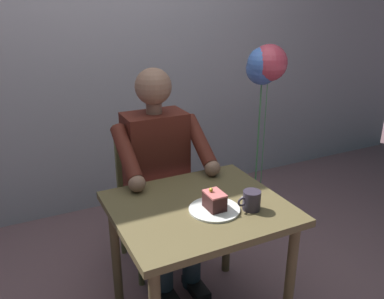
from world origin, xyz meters
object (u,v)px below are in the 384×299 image
object	(u,v)px
chair	(152,187)
coffee_cup	(251,200)
seated_person	(161,174)
dining_table	(199,223)
balloon_display	(265,77)
dessert_spoon	(251,205)
cake_slice	(215,200)

from	to	relation	value
chair	coffee_cup	xyz separation A→B (m)	(-0.20, 0.80, 0.25)
coffee_cup	seated_person	bearing A→B (deg)	-72.38
chair	coffee_cup	size ratio (longest dim) A/B	7.62
chair	seated_person	size ratio (longest dim) A/B	0.71
chair	coffee_cup	bearing A→B (deg)	104.05
dining_table	balloon_display	bearing A→B (deg)	-140.42
coffee_cup	balloon_display	world-z (taller)	balloon_display
balloon_display	dessert_spoon	bearing A→B (deg)	52.01
chair	dessert_spoon	xyz separation A→B (m)	(-0.22, 0.78, 0.20)
dining_table	balloon_display	xyz separation A→B (m)	(-0.88, -0.73, 0.52)
chair	balloon_display	xyz separation A→B (m)	(-0.88, -0.07, 0.62)
seated_person	coffee_cup	size ratio (longest dim) A/B	10.70
chair	dining_table	bearing A→B (deg)	90.00
seated_person	cake_slice	size ratio (longest dim) A/B	11.95
dessert_spoon	coffee_cup	bearing A→B (deg)	54.75
dining_table	coffee_cup	bearing A→B (deg)	144.09
dessert_spoon	seated_person	bearing A→B (deg)	-70.26
balloon_display	coffee_cup	bearing A→B (deg)	52.09
dining_table	chair	size ratio (longest dim) A/B	0.90
seated_person	coffee_cup	bearing A→B (deg)	107.62
seated_person	dessert_spoon	world-z (taller)	seated_person
dessert_spoon	balloon_display	xyz separation A→B (m)	(-0.67, -0.85, 0.42)
coffee_cup	balloon_display	xyz separation A→B (m)	(-0.68, -0.88, 0.37)
coffee_cup	balloon_display	size ratio (longest dim) A/B	0.09
coffee_cup	chair	bearing A→B (deg)	-75.95
cake_slice	balloon_display	bearing A→B (deg)	-136.18
coffee_cup	dining_table	bearing A→B (deg)	-35.91
dining_table	balloon_display	world-z (taller)	balloon_display
cake_slice	coffee_cup	world-z (taller)	cake_slice
dining_table	balloon_display	distance (m)	1.26
cake_slice	coffee_cup	size ratio (longest dim) A/B	0.90
seated_person	coffee_cup	distance (m)	0.67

